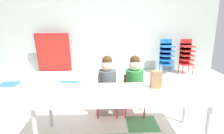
# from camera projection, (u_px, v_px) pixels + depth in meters

# --- Properties ---
(ground_plane) EXTENTS (6.17, 5.13, 0.02)m
(ground_plane) POSITION_uv_depth(u_px,v_px,m) (109.00, 110.00, 3.13)
(ground_plane) COLOR silver
(back_wall) EXTENTS (6.17, 0.10, 2.75)m
(back_wall) POSITION_uv_depth(u_px,v_px,m) (107.00, 21.00, 5.28)
(back_wall) COLOR #B2C1B7
(back_wall) RESTS_ON ground_plane
(craft_table) EXTENTS (2.03, 0.71, 0.59)m
(craft_table) POSITION_uv_depth(u_px,v_px,m) (121.00, 96.00, 2.29)
(craft_table) COLOR white
(craft_table) RESTS_ON ground_plane
(seated_child_near_camera) EXTENTS (0.32, 0.32, 0.92)m
(seated_child_near_camera) POSITION_uv_depth(u_px,v_px,m) (107.00, 80.00, 2.85)
(seated_child_near_camera) COLOR red
(seated_child_near_camera) RESTS_ON ground_plane
(seated_child_middle_seat) EXTENTS (0.32, 0.31, 0.92)m
(seated_child_middle_seat) POSITION_uv_depth(u_px,v_px,m) (134.00, 80.00, 2.87)
(seated_child_middle_seat) COLOR red
(seated_child_middle_seat) RESTS_ON ground_plane
(kid_chair_blue_stack) EXTENTS (0.32, 0.30, 0.92)m
(kid_chair_blue_stack) POSITION_uv_depth(u_px,v_px,m) (166.00, 54.00, 5.14)
(kid_chair_blue_stack) COLOR blue
(kid_chair_blue_stack) RESTS_ON ground_plane
(kid_chair_red_stack) EXTENTS (0.32, 0.30, 0.92)m
(kid_chair_red_stack) POSITION_uv_depth(u_px,v_px,m) (186.00, 54.00, 5.17)
(kid_chair_red_stack) COLOR red
(kid_chair_red_stack) RESTS_ON ground_plane
(folded_activity_table) EXTENTS (0.90, 0.29, 1.09)m
(folded_activity_table) POSITION_uv_depth(u_px,v_px,m) (54.00, 53.00, 5.24)
(folded_activity_table) COLOR red
(folded_activity_table) RESTS_ON ground_plane
(paper_bag_brown) EXTENTS (0.13, 0.09, 0.22)m
(paper_bag_brown) POSITION_uv_depth(u_px,v_px,m) (156.00, 79.00, 2.41)
(paper_bag_brown) COLOR #9E754C
(paper_bag_brown) RESTS_ON craft_table
(paper_plate_near_edge) EXTENTS (0.18, 0.18, 0.01)m
(paper_plate_near_edge) POSITION_uv_depth(u_px,v_px,m) (132.00, 88.00, 2.42)
(paper_plate_near_edge) COLOR white
(paper_plate_near_edge) RESTS_ON craft_table
(donut_powdered_on_plate) EXTENTS (0.12, 0.12, 0.03)m
(donut_powdered_on_plate) POSITION_uv_depth(u_px,v_px,m) (132.00, 86.00, 2.41)
(donut_powdered_on_plate) COLOR white
(donut_powdered_on_plate) RESTS_ON craft_table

